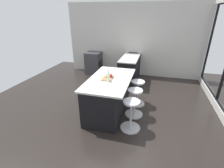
{
  "coord_description": "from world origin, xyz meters",
  "views": [
    {
      "loc": [
        3.6,
        0.93,
        2.36
      ],
      "look_at": [
        0.12,
        -0.02,
        0.78
      ],
      "focal_mm": 26.0,
      "sensor_mm": 36.0,
      "label": 1
    }
  ],
  "objects_px": {
    "stool_near_camera": "(131,116)",
    "apple_yellow": "(107,76)",
    "oven_range": "(94,63)",
    "stool_middle": "(134,103)",
    "cutting_board": "(108,78)",
    "apple_red": "(111,76)",
    "water_bottle": "(108,77)",
    "stool_by_window": "(137,94)",
    "kitchen_island": "(108,95)"
  },
  "relations": [
    {
      "from": "stool_by_window",
      "to": "stool_middle",
      "type": "bearing_deg",
      "value": 0.0
    },
    {
      "from": "stool_by_window",
      "to": "water_bottle",
      "type": "height_order",
      "value": "water_bottle"
    },
    {
      "from": "apple_yellow",
      "to": "cutting_board",
      "type": "bearing_deg",
      "value": 48.84
    },
    {
      "from": "oven_range",
      "to": "water_bottle",
      "type": "relative_size",
      "value": 2.86
    },
    {
      "from": "stool_middle",
      "to": "stool_by_window",
      "type": "bearing_deg",
      "value": 180.0
    },
    {
      "from": "apple_yellow",
      "to": "apple_red",
      "type": "distance_m",
      "value": 0.09
    },
    {
      "from": "stool_by_window",
      "to": "stool_middle",
      "type": "height_order",
      "value": "same"
    },
    {
      "from": "kitchen_island",
      "to": "apple_red",
      "type": "xyz_separation_m",
      "value": [
        -0.04,
        0.06,
        0.52
      ]
    },
    {
      "from": "kitchen_island",
      "to": "cutting_board",
      "type": "height_order",
      "value": "cutting_board"
    },
    {
      "from": "oven_range",
      "to": "apple_yellow",
      "type": "xyz_separation_m",
      "value": [
        2.69,
        1.41,
        0.53
      ]
    },
    {
      "from": "kitchen_island",
      "to": "apple_yellow",
      "type": "bearing_deg",
      "value": -95.14
    },
    {
      "from": "oven_range",
      "to": "cutting_board",
      "type": "height_order",
      "value": "cutting_board"
    },
    {
      "from": "kitchen_island",
      "to": "cutting_board",
      "type": "bearing_deg",
      "value": -19.74
    },
    {
      "from": "oven_range",
      "to": "kitchen_island",
      "type": "distance_m",
      "value": 3.05
    },
    {
      "from": "kitchen_island",
      "to": "stool_middle",
      "type": "bearing_deg",
      "value": 90.0
    },
    {
      "from": "cutting_board",
      "to": "water_bottle",
      "type": "relative_size",
      "value": 1.15
    },
    {
      "from": "stool_by_window",
      "to": "stool_near_camera",
      "type": "bearing_deg",
      "value": 0.0
    },
    {
      "from": "stool_middle",
      "to": "apple_yellow",
      "type": "distance_m",
      "value": 0.95
    },
    {
      "from": "kitchen_island",
      "to": "water_bottle",
      "type": "distance_m",
      "value": 0.61
    },
    {
      "from": "oven_range",
      "to": "apple_yellow",
      "type": "relative_size",
      "value": 11.04
    },
    {
      "from": "oven_range",
      "to": "stool_middle",
      "type": "xyz_separation_m",
      "value": [
        2.69,
        2.11,
        -0.12
      ]
    },
    {
      "from": "oven_range",
      "to": "stool_middle",
      "type": "distance_m",
      "value": 3.42
    },
    {
      "from": "stool_near_camera",
      "to": "cutting_board",
      "type": "distance_m",
      "value": 1.05
    },
    {
      "from": "apple_yellow",
      "to": "apple_red",
      "type": "bearing_deg",
      "value": 116.42
    },
    {
      "from": "stool_middle",
      "to": "apple_red",
      "type": "bearing_deg",
      "value": -94.13
    },
    {
      "from": "oven_range",
      "to": "apple_red",
      "type": "height_order",
      "value": "apple_red"
    },
    {
      "from": "stool_near_camera",
      "to": "stool_by_window",
      "type": "bearing_deg",
      "value": 180.0
    },
    {
      "from": "stool_middle",
      "to": "apple_red",
      "type": "height_order",
      "value": "apple_red"
    },
    {
      "from": "cutting_board",
      "to": "apple_yellow",
      "type": "xyz_separation_m",
      "value": [
        -0.02,
        -0.02,
        0.05
      ]
    },
    {
      "from": "cutting_board",
      "to": "stool_by_window",
      "type": "bearing_deg",
      "value": 130.02
    },
    {
      "from": "apple_red",
      "to": "water_bottle",
      "type": "relative_size",
      "value": 0.27
    },
    {
      "from": "kitchen_island",
      "to": "stool_near_camera",
      "type": "relative_size",
      "value": 2.52
    },
    {
      "from": "stool_near_camera",
      "to": "water_bottle",
      "type": "bearing_deg",
      "value": -120.68
    },
    {
      "from": "apple_red",
      "to": "stool_middle",
      "type": "bearing_deg",
      "value": 85.87
    },
    {
      "from": "stool_near_camera",
      "to": "water_bottle",
      "type": "height_order",
      "value": "water_bottle"
    },
    {
      "from": "apple_red",
      "to": "stool_by_window",
      "type": "bearing_deg",
      "value": 129.66
    },
    {
      "from": "kitchen_island",
      "to": "stool_near_camera",
      "type": "distance_m",
      "value": 0.88
    },
    {
      "from": "kitchen_island",
      "to": "water_bottle",
      "type": "xyz_separation_m",
      "value": [
        0.19,
        0.07,
        0.58
      ]
    },
    {
      "from": "stool_near_camera",
      "to": "apple_yellow",
      "type": "height_order",
      "value": "apple_yellow"
    },
    {
      "from": "stool_by_window",
      "to": "cutting_board",
      "type": "xyz_separation_m",
      "value": [
        0.57,
        -0.68,
        0.6
      ]
    },
    {
      "from": "stool_by_window",
      "to": "apple_red",
      "type": "bearing_deg",
      "value": -50.34
    },
    {
      "from": "stool_by_window",
      "to": "cutting_board",
      "type": "bearing_deg",
      "value": -49.98
    },
    {
      "from": "oven_range",
      "to": "water_bottle",
      "type": "height_order",
      "value": "water_bottle"
    },
    {
      "from": "stool_middle",
      "to": "water_bottle",
      "type": "xyz_separation_m",
      "value": [
        0.19,
        -0.6,
        0.71
      ]
    },
    {
      "from": "water_bottle",
      "to": "apple_red",
      "type": "bearing_deg",
      "value": -178.21
    },
    {
      "from": "stool_by_window",
      "to": "cutting_board",
      "type": "distance_m",
      "value": 1.07
    },
    {
      "from": "apple_red",
      "to": "water_bottle",
      "type": "distance_m",
      "value": 0.24
    },
    {
      "from": "kitchen_island",
      "to": "apple_yellow",
      "type": "height_order",
      "value": "apple_yellow"
    },
    {
      "from": "oven_range",
      "to": "apple_yellow",
      "type": "bearing_deg",
      "value": 27.69
    },
    {
      "from": "oven_range",
      "to": "stool_by_window",
      "type": "bearing_deg",
      "value": 44.56
    }
  ]
}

